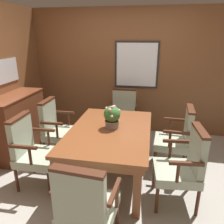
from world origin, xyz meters
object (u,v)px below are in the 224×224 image
object	(u,v)px
dining_table	(110,136)
sideboard_cabinet	(18,124)
chair_head_far	(123,113)
potted_plant	(112,116)
chair_head_near	(86,205)
chair_right_far	(178,136)
chair_left_far	(57,127)
chair_left_near	(32,149)
chair_right_near	(184,165)

from	to	relation	value
dining_table	sideboard_cabinet	size ratio (longest dim) A/B	1.44
chair_head_far	potted_plant	world-z (taller)	potted_plant
dining_table	sideboard_cabinet	distance (m)	1.72
chair_head_near	potted_plant	size ratio (longest dim) A/B	2.97
chair_right_far	chair_left_far	bearing A→B (deg)	-86.20
chair_right_far	chair_left_near	bearing A→B (deg)	-64.98
chair_left_near	potted_plant	size ratio (longest dim) A/B	2.97
chair_right_near	potted_plant	distance (m)	1.10
potted_plant	dining_table	bearing A→B (deg)	-103.46
chair_head_far	chair_right_far	world-z (taller)	same
dining_table	chair_right_far	size ratio (longest dim) A/B	1.68
chair_head_far	chair_left_far	distance (m)	1.30
chair_head_far	chair_right_far	size ratio (longest dim) A/B	1.00
dining_table	chair_left_near	world-z (taller)	chair_left_near
chair_left_far	chair_right_far	bearing A→B (deg)	-90.25
chair_right_far	potted_plant	bearing A→B (deg)	-67.82
chair_head_far	sideboard_cabinet	bearing A→B (deg)	-153.85
dining_table	chair_head_far	distance (m)	1.23
chair_right_near	chair_right_far	distance (m)	0.76
chair_left_far	potted_plant	distance (m)	1.09
chair_left_near	chair_right_near	size ratio (longest dim) A/B	1.00
dining_table	chair_right_far	distance (m)	1.03
chair_left_near	potted_plant	distance (m)	1.14
chair_left_near	chair_left_far	size ratio (longest dim) A/B	1.00
chair_head_far	potted_plant	size ratio (longest dim) A/B	2.97
dining_table	chair_head_far	xyz separation A→B (m)	(0.02, 1.23, -0.11)
chair_head_near	chair_left_near	xyz separation A→B (m)	(-0.99, 0.84, 0.00)
chair_right_far	chair_right_near	bearing A→B (deg)	3.44
chair_right_near	chair_left_far	world-z (taller)	same
sideboard_cabinet	chair_right_far	bearing A→B (deg)	-0.23
dining_table	chair_head_far	bearing A→B (deg)	89.18
chair_right_far	chair_head_near	bearing A→B (deg)	-26.68
potted_plant	sideboard_cabinet	xyz separation A→B (m)	(-1.68, 0.32, -0.38)
potted_plant	chair_left_near	bearing A→B (deg)	-156.21
chair_head_far	sideboard_cabinet	distance (m)	1.88
chair_right_far	sideboard_cabinet	size ratio (longest dim) A/B	0.86
chair_head_far	chair_left_far	size ratio (longest dim) A/B	1.00
dining_table	sideboard_cabinet	world-z (taller)	sideboard_cabinet
chair_head_near	potted_plant	xyz separation A→B (m)	(-0.00, 1.28, 0.37)
chair_head_near	chair_right_near	distance (m)	1.24
chair_head_far	chair_right_near	distance (m)	1.86
chair_left_near	sideboard_cabinet	bearing A→B (deg)	41.46
chair_left_near	sideboard_cabinet	xyz separation A→B (m)	(-0.69, 0.76, -0.01)
chair_head_near	sideboard_cabinet	distance (m)	2.32
chair_left_far	potted_plant	size ratio (longest dim) A/B	2.97
chair_head_far	potted_plant	bearing A→B (deg)	-90.42
chair_head_near	chair_right_far	distance (m)	1.84
chair_head_near	chair_left_far	distance (m)	1.86
chair_left_far	chair_right_near	bearing A→B (deg)	-111.96
chair_left_near	potted_plant	world-z (taller)	potted_plant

